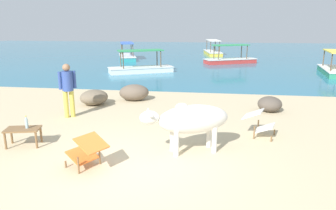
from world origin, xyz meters
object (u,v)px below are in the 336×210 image
object	(u,v)px
person_standing	(68,86)
low_bench_table	(23,131)
cow	(191,120)
boat_red	(230,59)
bottle	(27,123)
deck_chair_far	(87,150)
boat_teal	(127,56)
boat_yellow	(213,52)
deck_chair_near	(259,121)
boat_green	(334,69)
boat_white	(141,68)

from	to	relation	value
person_standing	low_bench_table	bearing A→B (deg)	-37.35
cow	boat_red	xyz separation A→B (m)	(1.63, 16.00, -0.49)
bottle	person_standing	world-z (taller)	person_standing
deck_chair_far	person_standing	size ratio (longest dim) A/B	0.57
deck_chair_far	boat_teal	world-z (taller)	boat_teal
low_bench_table	boat_yellow	size ratio (longest dim) A/B	0.22
cow	boat_yellow	xyz separation A→B (m)	(0.40, 21.67, -0.49)
boat_yellow	cow	bearing A→B (deg)	169.22
deck_chair_near	boat_green	distance (m)	12.06
boat_white	cow	bearing A→B (deg)	82.06
deck_chair_far	boat_white	xyz separation A→B (m)	(-1.70, 12.14, -0.13)
cow	boat_red	distance (m)	16.09
low_bench_table	person_standing	distance (m)	2.39
bottle	boat_green	world-z (taller)	boat_green
boat_green	deck_chair_far	bearing A→B (deg)	152.97
deck_chair_near	boat_green	world-z (taller)	boat_green
cow	boat_yellow	distance (m)	21.68
boat_white	deck_chair_far	bearing A→B (deg)	71.71
boat_teal	boat_yellow	distance (m)	7.91
person_standing	boat_green	size ratio (longest dim) A/B	0.43
boat_teal	cow	bearing A→B (deg)	-178.25
low_bench_table	deck_chair_near	bearing A→B (deg)	1.36
low_bench_table	deck_chair_far	xyz separation A→B (m)	(1.92, -0.89, 0.03)
bottle	boat_white	xyz separation A→B (m)	(0.13, 11.21, -0.29)
boat_green	boat_red	bearing A→B (deg)	61.34
boat_green	person_standing	bearing A→B (deg)	139.77
low_bench_table	deck_chair_near	world-z (taller)	deck_chair_near
low_bench_table	boat_teal	distance (m)	17.63
boat_red	boat_yellow	xyz separation A→B (m)	(-1.23, 5.67, 0.00)
boat_yellow	deck_chair_near	bearing A→B (deg)	173.69
deck_chair_near	boat_yellow	bearing A→B (deg)	111.21
bottle	boat_teal	size ratio (longest dim) A/B	0.08
cow	boat_white	world-z (taller)	boat_white
cow	boat_yellow	bearing A→B (deg)	-113.11
person_standing	boat_red	xyz separation A→B (m)	(5.45, 13.89, -0.70)
deck_chair_near	boat_red	xyz separation A→B (m)	(0.01, 14.78, -0.13)
person_standing	boat_teal	size ratio (longest dim) A/B	0.42
cow	deck_chair_far	world-z (taller)	cow
deck_chair_far	person_standing	world-z (taller)	person_standing
low_bench_table	bottle	world-z (taller)	bottle
cow	boat_green	size ratio (longest dim) A/B	0.53
boat_teal	boat_white	world-z (taller)	same
person_standing	boat_yellow	xyz separation A→B (m)	(4.22, 19.56, -0.70)
boat_teal	bottle	bearing A→B (deg)	169.90
deck_chair_far	boat_red	size ratio (longest dim) A/B	0.24
low_bench_table	bottle	bearing A→B (deg)	7.39
bottle	boat_yellow	size ratio (longest dim) A/B	0.08
deck_chair_near	boat_yellow	xyz separation A→B (m)	(-1.22, 20.45, -0.13)
bottle	boat_red	distance (m)	17.06
boat_teal	boat_red	size ratio (longest dim) A/B	1.01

